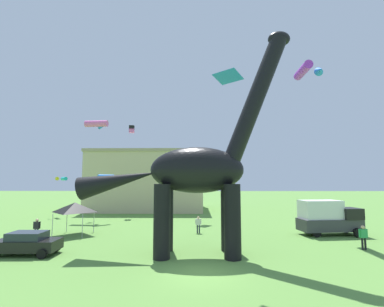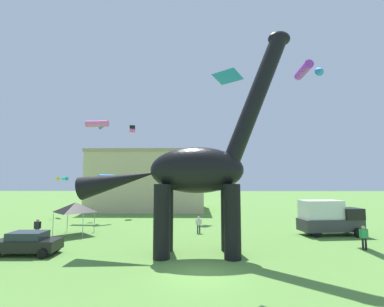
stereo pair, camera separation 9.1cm
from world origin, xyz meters
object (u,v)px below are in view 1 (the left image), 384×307
(kite_high_left, at_px, (98,124))
(parked_sedan_left, at_px, (27,243))
(kite_far_right, at_px, (132,129))
(kite_near_low, at_px, (63,179))
(kite_trailing, at_px, (228,77))
(kite_mid_left, at_px, (307,70))
(kite_far_left, at_px, (197,148))
(person_strolling_adult, at_px, (198,223))
(person_far_spectator, at_px, (37,227))
(festival_canopy_tent, at_px, (75,207))
(person_vendor_side, at_px, (230,226))
(dinosaur_sculpture, at_px, (196,170))
(kite_mid_right, at_px, (105,177))
(person_photographer, at_px, (363,235))
(parked_box_truck, at_px, (328,217))

(kite_high_left, bearing_deg, parked_sedan_left, -82.68)
(kite_far_right, height_order, kite_near_low, kite_far_right)
(kite_trailing, bearing_deg, kite_mid_left, 49.88)
(kite_far_left, bearing_deg, person_strolling_adult, -89.00)
(person_far_spectator, xyz_separation_m, kite_far_left, (14.06, 10.91, 8.19))
(person_far_spectator, height_order, festival_canopy_tent, festival_canopy_tent)
(kite_mid_left, height_order, kite_near_low, kite_mid_left)
(kite_high_left, height_order, kite_near_low, kite_high_left)
(festival_canopy_tent, height_order, kite_far_left, kite_far_left)
(person_vendor_side, relative_size, person_strolling_adult, 0.63)
(parked_sedan_left, bearing_deg, kite_trailing, -14.34)
(parked_sedan_left, bearing_deg, kite_mid_left, 18.14)
(dinosaur_sculpture, distance_m, kite_mid_right, 18.46)
(kite_far_left, bearing_deg, dinosaur_sculpture, -90.28)
(person_vendor_side, xyz_separation_m, person_photographer, (9.00, -6.58, 0.46))
(person_strolling_adult, height_order, festival_canopy_tent, festival_canopy_tent)
(person_vendor_side, xyz_separation_m, kite_far_left, (-3.24, 7.73, 8.63))
(person_strolling_adult, bearing_deg, parked_box_truck, -86.48)
(kite_trailing, xyz_separation_m, kite_high_left, (-15.86, 21.62, 1.76))
(parked_box_truck, height_order, kite_near_low, kite_near_low)
(parked_box_truck, xyz_separation_m, kite_high_left, (-26.32, 11.25, 11.36))
(festival_canopy_tent, xyz_separation_m, kite_high_left, (-2.47, 11.59, 10.46))
(kite_trailing, bearing_deg, kite_far_right, 115.11)
(parked_box_truck, height_order, kite_high_left, kite_high_left)
(person_far_spectator, height_order, person_strolling_adult, person_far_spectator)
(person_vendor_side, xyz_separation_m, kite_high_left, (-17.24, 10.14, 12.40))
(parked_box_truck, xyz_separation_m, person_vendor_side, (-9.08, 1.11, -1.04))
(person_far_spectator, bearing_deg, person_vendor_side, -166.47)
(festival_canopy_tent, bearing_deg, parked_box_truck, 0.82)
(person_photographer, relative_size, kite_mid_right, 0.84)
(festival_canopy_tent, xyz_separation_m, kite_near_low, (-7.84, 13.09, 2.79))
(parked_sedan_left, height_order, kite_far_left, kite_far_left)
(parked_box_truck, xyz_separation_m, kite_far_left, (-12.32, 8.84, 7.58))
(person_vendor_side, relative_size, person_far_spectator, 0.58)
(person_far_spectator, relative_size, kite_mid_left, 0.54)
(kite_trailing, xyz_separation_m, kite_near_low, (-21.23, 23.12, -5.90))
(kite_mid_left, bearing_deg, kite_near_low, 158.78)
(festival_canopy_tent, distance_m, kite_mid_left, 26.69)
(parked_box_truck, height_order, kite_far_right, kite_far_right)
(parked_sedan_left, xyz_separation_m, person_strolling_adult, (11.77, 7.91, 0.16))
(kite_mid_right, bearing_deg, festival_canopy_tent, -90.64)
(person_far_spectator, xyz_separation_m, kite_far_right, (3.98, 17.16, 11.98))
(kite_mid_right, relative_size, kite_far_right, 1.91)
(dinosaur_sculpture, relative_size, festival_canopy_tent, 5.09)
(festival_canopy_tent, height_order, kite_trailing, kite_trailing)
(person_vendor_side, xyz_separation_m, person_strolling_adult, (-3.10, -0.45, 0.36))
(kite_far_left, distance_m, kite_near_low, 20.14)
(kite_near_low, bearing_deg, person_far_spectator, -70.27)
(kite_trailing, distance_m, kite_near_low, 31.94)
(person_photographer, bearing_deg, parked_sedan_left, -121.03)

